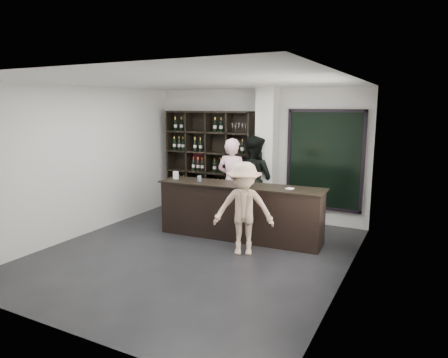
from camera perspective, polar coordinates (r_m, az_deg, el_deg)
The scene contains 12 objects.
floor at distance 7.05m, azimuth -4.27°, elevation -10.59°, with size 5.00×5.50×0.01m, color black.
wine_shelf at distance 9.46m, azimuth -2.18°, elevation 2.41°, with size 2.20×0.35×2.40m, color black, non-canonical shape.
structural_column at distance 8.71m, azimuth 6.13°, elevation 3.32°, with size 0.40×0.40×2.90m, color silver.
glass_panel at distance 8.57m, azimuth 14.17°, elevation 2.61°, with size 1.60×0.08×2.10m.
tasting_counter at distance 7.64m, azimuth 2.26°, elevation -4.66°, with size 3.21×0.67×1.06m.
taster_pink at distance 8.44m, azimuth 1.19°, elevation -0.43°, with size 0.68×0.45×1.86m, color #F7BAC8.
taster_black at distance 8.63m, azimuth 4.26°, elevation -0.09°, with size 0.92×0.72×1.90m, color black.
customer at distance 6.80m, azimuth 2.82°, elevation -4.24°, with size 1.03×0.59×1.60m, color tan.
wine_glass at distance 7.51m, azimuth 1.67°, elevation 0.02°, with size 0.09×0.09×0.21m, color white, non-canonical shape.
spit_cup at distance 7.83m, azimuth -3.54°, elevation 0.06°, with size 0.08×0.08×0.11m, color silver.
napkin_stack at distance 7.20m, azimuth 9.34°, elevation -1.35°, with size 0.11×0.11×0.02m, color white.
card_stand at distance 8.13m, azimuth -6.90°, elevation 0.54°, with size 0.10×0.05×0.15m, color white.
Camera 1 is at (3.47, -5.59, 2.51)m, focal length 32.00 mm.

